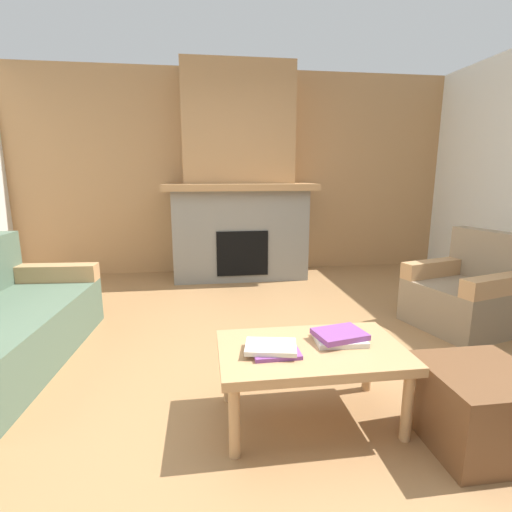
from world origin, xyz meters
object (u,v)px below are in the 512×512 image
(ottoman, at_px, (479,407))
(coffee_table, at_px, (311,357))
(armchair, at_px, (467,295))
(fireplace, at_px, (239,189))

(ottoman, bearing_deg, coffee_table, 158.64)
(armchair, relative_size, ottoman, 1.80)
(fireplace, xyz_separation_m, ottoman, (0.88, -3.48, -0.96))
(armchair, bearing_deg, coffee_table, -147.50)
(armchair, bearing_deg, ottoman, -124.15)
(fireplace, xyz_separation_m, armchair, (1.84, -2.06, -0.87))
(armchair, relative_size, coffee_table, 0.94)
(fireplace, relative_size, ottoman, 5.19)
(fireplace, height_order, armchair, fireplace)
(fireplace, relative_size, armchair, 2.88)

